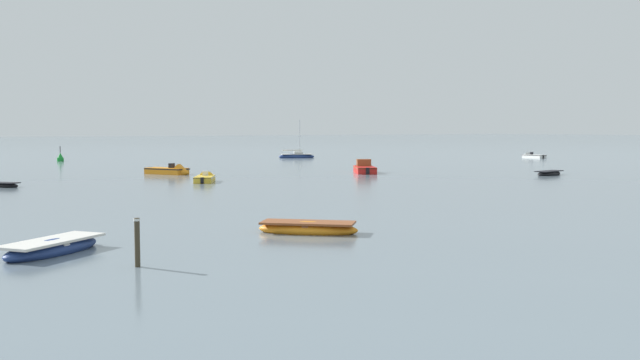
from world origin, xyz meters
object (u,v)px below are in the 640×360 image
object	(u,v)px
rowboat_moored_0	(308,229)
rowboat_moored_3	(52,248)
channel_buoy	(60,158)
mooring_post_near	(137,244)
rowboat_moored_1	(549,173)
motorboat_moored_6	(364,170)
motorboat_moored_3	(531,157)
sailboat_moored_1	(297,156)
motorboat_moored_5	(206,179)
rowboat_moored_2	(0,185)
motorboat_moored_1	(173,172)

from	to	relation	value
rowboat_moored_0	rowboat_moored_3	distance (m)	10.68
channel_buoy	mooring_post_near	distance (m)	81.13
rowboat_moored_0	rowboat_moored_1	distance (m)	45.20
rowboat_moored_1	channel_buoy	distance (m)	65.36
rowboat_moored_1	motorboat_moored_6	xyz separation A→B (m)	(-12.97, 13.12, 0.15)
rowboat_moored_0	motorboat_moored_6	xyz separation A→B (m)	(27.47, 33.32, 0.12)
motorboat_moored_3	rowboat_moored_1	xyz separation A→B (m)	(-30.55, -28.66, -0.03)
sailboat_moored_1	channel_buoy	xyz separation A→B (m)	(-33.70, 7.55, 0.19)
motorboat_moored_3	channel_buoy	distance (m)	69.89
mooring_post_near	rowboat_moored_0	bearing A→B (deg)	21.53
motorboat_moored_3	motorboat_moored_6	bearing A→B (deg)	111.26
sailboat_moored_1	rowboat_moored_0	bearing A→B (deg)	-96.64
rowboat_moored_0	channel_buoy	size ratio (longest dim) A/B	1.86
motorboat_moored_6	channel_buoy	xyz separation A→B (m)	(-20.82, 42.83, 0.15)
motorboat_moored_5	sailboat_moored_1	size ratio (longest dim) A/B	0.70
rowboat_moored_1	rowboat_moored_3	size ratio (longest dim) A/B	0.87
rowboat_moored_1	motorboat_moored_3	bearing A→B (deg)	31.69
rowboat_moored_1	rowboat_moored_2	world-z (taller)	rowboat_moored_1
rowboat_moored_3	sailboat_moored_1	bearing A→B (deg)	-162.70
motorboat_moored_3	rowboat_moored_0	world-z (taller)	motorboat_moored_3
sailboat_moored_1	mooring_post_near	world-z (taller)	sailboat_moored_1
motorboat_moored_1	motorboat_moored_3	distance (m)	61.84
motorboat_moored_3	motorboat_moored_5	xyz separation A→B (m)	(-62.52, -18.30, -0.00)
motorboat_moored_5	motorboat_moored_6	size ratio (longest dim) A/B	0.77
rowboat_moored_1	rowboat_moored_2	xyz separation A→B (m)	(-47.87, 13.77, -0.02)
motorboat_moored_1	sailboat_moored_1	world-z (taller)	sailboat_moored_1
sailboat_moored_1	channel_buoy	size ratio (longest dim) A/B	2.70
rowboat_moored_2	channel_buoy	world-z (taller)	channel_buoy
motorboat_moored_3	channel_buoy	bearing A→B (deg)	68.63
motorboat_moored_1	rowboat_moored_1	xyz separation A→B (m)	(30.83, -21.10, -0.08)
motorboat_moored_1	channel_buoy	distance (m)	34.97
rowboat_moored_0	mooring_post_near	xyz separation A→B (m)	(-8.84, -3.49, 0.59)
motorboat_moored_1	motorboat_moored_3	world-z (taller)	motorboat_moored_1
rowboat_moored_3	sailboat_moored_1	xyz separation A→B (m)	(51.01, 67.84, 0.07)
rowboat_moored_1	rowboat_moored_2	size ratio (longest dim) A/B	1.23
rowboat_moored_2	sailboat_moored_1	world-z (taller)	sailboat_moored_1
motorboat_moored_3	mooring_post_near	bearing A→B (deg)	124.87
motorboat_moored_1	rowboat_moored_2	xyz separation A→B (m)	(-17.04, -7.34, -0.10)
rowboat_moored_2	motorboat_moored_6	distance (m)	34.91
motorboat_moored_3	channel_buoy	xyz separation A→B (m)	(-64.34, 27.29, 0.26)
sailboat_moored_1	mooring_post_near	xyz separation A→B (m)	(-49.19, -72.08, 0.51)
rowboat_moored_0	sailboat_moored_1	size ratio (longest dim) A/B	0.69
motorboat_moored_1	rowboat_moored_1	world-z (taller)	motorboat_moored_1
rowboat_moored_1	channel_buoy	size ratio (longest dim) A/B	1.74
rowboat_moored_2	sailboat_moored_1	xyz separation A→B (m)	(47.78, 34.63, 0.13)
rowboat_moored_2	sailboat_moored_1	distance (m)	59.01
sailboat_moored_1	motorboat_moored_5	bearing A→B (deg)	-106.15
rowboat_moored_2	motorboat_moored_6	size ratio (longest dim) A/B	0.58
rowboat_moored_0	sailboat_moored_1	world-z (taller)	sailboat_moored_1
motorboat_moored_3	rowboat_moored_0	size ratio (longest dim) A/B	1.00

